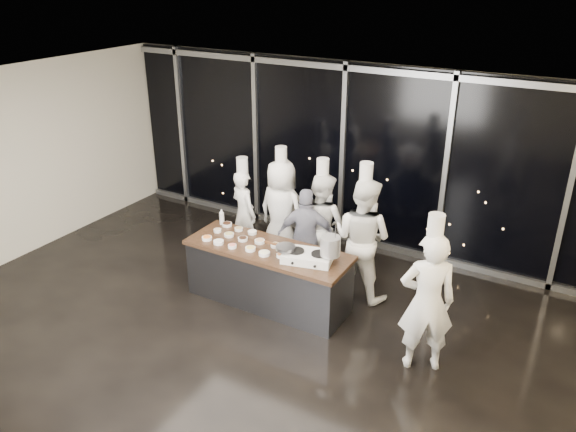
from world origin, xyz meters
name	(u,v)px	position (x,y,z in m)	size (l,w,h in m)	color
ground	(234,332)	(0.00, 0.00, 0.00)	(9.00, 9.00, 0.00)	black
room_shell	(239,182)	(0.18, 0.00, 2.25)	(9.02, 7.02, 3.21)	beige
window_wall	(344,155)	(0.00, 3.43, 1.60)	(8.90, 0.11, 3.20)	black
demo_counter	(268,275)	(0.00, 0.90, 0.45)	(2.46, 0.86, 0.90)	#39393E
stove	(308,257)	(0.67, 0.86, 0.96)	(0.75, 0.56, 0.14)	white
frying_pan	(285,248)	(0.36, 0.77, 1.06)	(0.50, 0.33, 0.05)	gray
stock_pot	(330,246)	(0.98, 0.92, 1.18)	(0.27, 0.27, 0.27)	silver
prep_bowls	(242,240)	(-0.45, 0.90, 0.93)	(1.40, 0.72, 0.05)	white
squeeze_bottle	(222,217)	(-1.06, 1.24, 1.02)	(0.07, 0.07, 0.26)	silver
chef_far_left	(244,212)	(-1.17, 2.00, 0.79)	(0.65, 0.55, 1.76)	white
chef_left	(281,211)	(-0.50, 2.14, 0.90)	(0.92, 0.65, 2.01)	white
chef_center	(321,225)	(0.29, 2.04, 0.88)	(0.97, 0.83, 1.97)	white
guest	(307,237)	(0.20, 1.71, 0.79)	(1.00, 0.68, 1.57)	#141638
chef_right	(362,238)	(1.09, 1.78, 0.95)	(1.00, 0.82, 2.12)	white
chef_side	(427,301)	(2.43, 0.61, 0.94)	(0.80, 0.70, 2.09)	white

